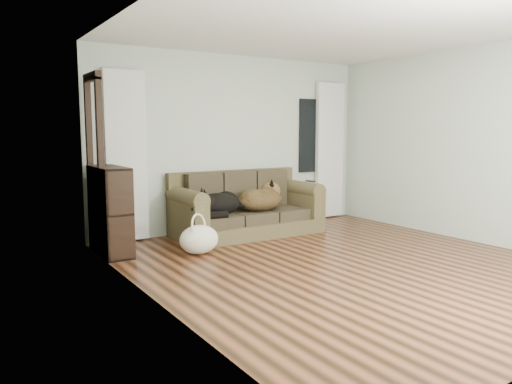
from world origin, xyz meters
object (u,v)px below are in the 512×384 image
dog_shepherd (261,200)px  bookshelf (110,213)px  tote_bag (199,241)px  sofa (248,203)px  dog_black_lab (216,205)px

dog_shepherd → bookshelf: size_ratio=0.73×
tote_bag → bookshelf: 1.12m
sofa → dog_black_lab: bearing=-171.2°
bookshelf → sofa: bearing=9.7°
sofa → dog_black_lab: 0.57m
sofa → tote_bag: size_ratio=4.32×
sofa → tote_bag: bearing=-148.7°
dog_shepherd → dog_black_lab: bearing=-10.1°
bookshelf → dog_shepherd: bearing=8.0°
sofa → bookshelf: (-2.00, -0.10, 0.05)m
sofa → dog_black_lab: (-0.56, -0.09, 0.03)m
sofa → dog_black_lab: size_ratio=2.95×
bookshelf → tote_bag: bearing=-25.4°
dog_shepherd → bookshelf: bearing=-11.4°
dog_black_lab → bookshelf: bearing=171.2°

